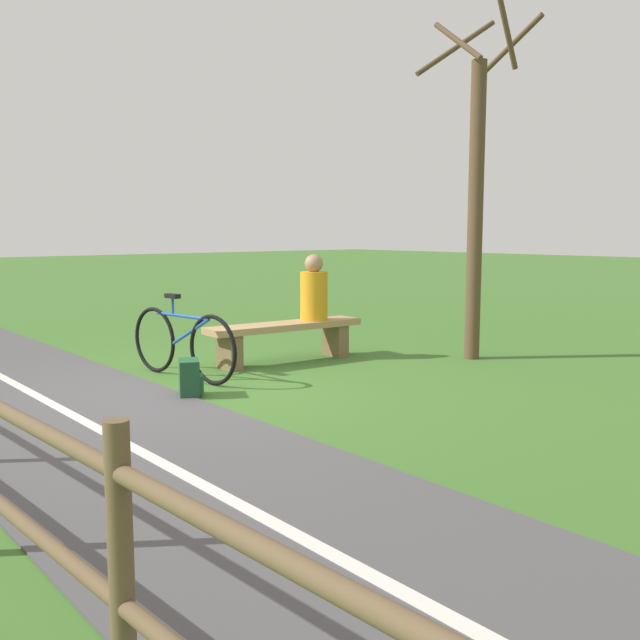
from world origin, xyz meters
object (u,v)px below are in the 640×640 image
(bench, at_px, (285,334))
(person_seated, at_px, (314,291))
(bicycle, at_px, (182,343))
(tree_by_path, at_px, (476,190))
(backpack, at_px, (190,378))

(bench, distance_m, person_seated, 0.68)
(bench, xyz_separation_m, bicycle, (1.46, 0.03, 0.05))
(person_seated, relative_size, bicycle, 0.47)
(bench, bearing_deg, bicycle, 6.22)
(bicycle, xyz_separation_m, tree_by_path, (-3.46, 1.31, 1.74))
(bicycle, distance_m, tree_by_path, 4.09)
(bench, xyz_separation_m, backpack, (1.84, 0.84, -0.17))
(tree_by_path, bearing_deg, bench, -33.91)
(backpack, height_order, tree_by_path, tree_by_path)
(bicycle, distance_m, backpack, 0.91)
(tree_by_path, bearing_deg, bicycle, -20.73)
(backpack, bearing_deg, tree_by_path, 172.49)
(person_seated, xyz_separation_m, backpack, (2.28, 0.80, -0.69))
(person_seated, distance_m, backpack, 2.51)
(person_seated, distance_m, bicycle, 1.96)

